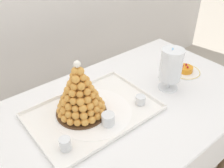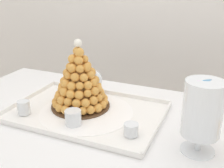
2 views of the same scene
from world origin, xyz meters
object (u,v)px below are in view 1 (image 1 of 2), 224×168
Objects in this scene: dessert_cup_centre at (140,100)px; wine_glass at (79,88)px; serving_tray at (93,112)px; fruit_tart_plate at (185,70)px; croquembouche at (80,94)px; dessert_cup_mid_left at (108,120)px; dessert_cup_left at (65,144)px; macaron_goblet at (171,65)px.

dessert_cup_centre is 0.33× the size of wine_glass.
serving_tray is 11.91× the size of dessert_cup_centre.
serving_tray is at bearing 176.09° from fruit_tart_plate.
croquembouche is 1.88× the size of wine_glass.
dessert_cup_mid_left is 0.40× the size of wine_glass.
macaron_goblet reaches higher than dessert_cup_left.
dessert_cup_left is 0.46m from dessert_cup_centre.
macaron_goblet reaches higher than fruit_tart_plate.
croquembouche is 0.33m from dessert_cup_centre.
dessert_cup_mid_left is at bearing -176.24° from dessert_cup_centre.
fruit_tart_plate reaches higher than serving_tray.
wine_glass is at bearing 45.29° from dessert_cup_left.
macaron_goblet is 0.52m from wine_glass.
dessert_cup_left is (-0.18, -0.15, -0.09)m from croquembouche.
wine_glass reaches higher than dessert_cup_left.
serving_tray is at bearing 27.46° from dessert_cup_left.
macaron_goblet is (0.51, -0.13, 0.03)m from croquembouche.
serving_tray is 2.45× the size of macaron_goblet.
serving_tray is 0.69m from fruit_tart_plate.
serving_tray is at bearing -80.66° from wine_glass.
dessert_cup_mid_left is 0.32× the size of fruit_tart_plate.
croquembouche is (-0.05, 0.03, 0.12)m from serving_tray.
dessert_cup_centre is (0.24, -0.10, 0.02)m from serving_tray.
dessert_cup_mid_left reaches higher than dessert_cup_centre.
dessert_cup_centre is 0.33m from wine_glass.
macaron_goblet is at bearing -14.06° from croquembouche.
serving_tray is 2.11× the size of croquembouche.
dessert_cup_mid_left is (0.05, -0.15, -0.09)m from croquembouche.
dessert_cup_centre is at bearing -38.08° from wine_glass.
macaron_goblet is at bearing -11.41° from serving_tray.
wine_glass is (0.03, 0.06, -0.01)m from croquembouche.
fruit_tart_plate is (0.91, 0.07, -0.02)m from dessert_cup_left.
croquembouche is 1.16× the size of macaron_goblet.
dessert_cup_centre is at bearing -173.17° from fruit_tart_plate.
serving_tray is 9.96× the size of dessert_cup_mid_left.
dessert_cup_left is 0.71m from macaron_goblet.
fruit_tart_plate is 0.72m from wine_glass.
serving_tray is 0.14m from wine_glass.
fruit_tart_plate is at bearing -3.91° from serving_tray.
fruit_tart_plate is (0.45, 0.05, -0.02)m from dessert_cup_centre.
serving_tray is at bearing -35.98° from croquembouche.
macaron_goblet is at bearing -21.52° from wine_glass.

